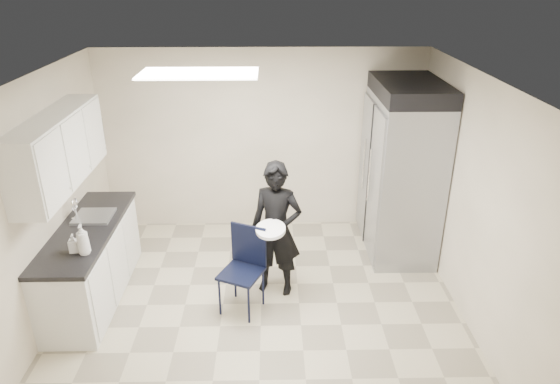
{
  "coord_description": "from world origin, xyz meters",
  "views": [
    {
      "loc": [
        0.13,
        -4.73,
        3.56
      ],
      "look_at": [
        0.22,
        0.2,
        1.33
      ],
      "focal_mm": 32.0,
      "sensor_mm": 36.0,
      "label": 1
    }
  ],
  "objects_px": {
    "folding_chair": "(241,274)",
    "lower_counter": "(92,264)",
    "commercial_fridge": "(401,177)",
    "man_tuxedo": "(276,230)"
  },
  "relations": [
    {
      "from": "folding_chair",
      "to": "man_tuxedo",
      "type": "distance_m",
      "value": 0.64
    },
    {
      "from": "lower_counter",
      "to": "commercial_fridge",
      "type": "height_order",
      "value": "commercial_fridge"
    },
    {
      "from": "lower_counter",
      "to": "commercial_fridge",
      "type": "bearing_deg",
      "value": 15.88
    },
    {
      "from": "commercial_fridge",
      "to": "man_tuxedo",
      "type": "distance_m",
      "value": 1.93
    },
    {
      "from": "lower_counter",
      "to": "folding_chair",
      "type": "distance_m",
      "value": 1.76
    },
    {
      "from": "folding_chair",
      "to": "lower_counter",
      "type": "bearing_deg",
      "value": -164.76
    },
    {
      "from": "folding_chair",
      "to": "commercial_fridge",
      "type": "bearing_deg",
      "value": 58.49
    },
    {
      "from": "lower_counter",
      "to": "man_tuxedo",
      "type": "distance_m",
      "value": 2.17
    },
    {
      "from": "lower_counter",
      "to": "commercial_fridge",
      "type": "xyz_separation_m",
      "value": [
        3.78,
        1.07,
        0.62
      ]
    },
    {
      "from": "lower_counter",
      "to": "folding_chair",
      "type": "xyz_separation_m",
      "value": [
        1.74,
        -0.29,
        0.05
      ]
    }
  ]
}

